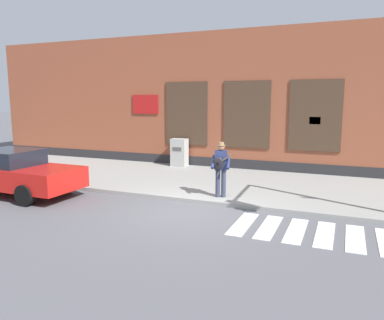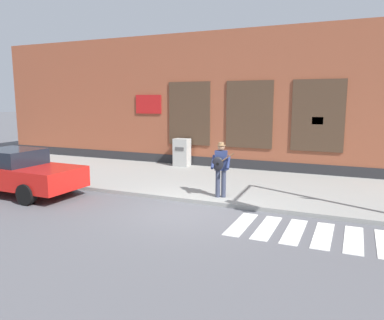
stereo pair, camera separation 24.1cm
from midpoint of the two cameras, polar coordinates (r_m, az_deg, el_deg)
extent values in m
plane|color=#56565B|center=(10.88, -0.12, -7.88)|extent=(160.00, 160.00, 0.00)
cube|color=gray|center=(14.22, 5.95, -3.57)|extent=(28.00, 5.71, 0.13)
cube|color=brown|center=(18.56, 10.77, 8.75)|extent=(28.00, 4.00, 6.21)
cube|color=#28282B|center=(16.85, 8.93, -0.90)|extent=(28.00, 0.04, 0.55)
cube|color=#473323|center=(17.54, -0.02, 7.08)|extent=(2.08, 0.06, 2.92)
cube|color=black|center=(17.54, -0.03, 7.08)|extent=(1.96, 0.03, 2.80)
cube|color=#473323|center=(16.60, 9.11, 6.85)|extent=(2.08, 0.06, 2.92)
cube|color=black|center=(16.59, 9.10, 6.85)|extent=(1.96, 0.03, 2.80)
cube|color=#473323|center=(16.11, 19.05, 6.40)|extent=(2.08, 0.06, 2.92)
cube|color=black|center=(16.10, 19.04, 6.40)|extent=(1.96, 0.03, 2.80)
cube|color=red|center=(18.51, -6.28, 8.44)|extent=(1.40, 0.04, 0.90)
cube|color=yellow|center=(16.10, 19.00, 5.69)|extent=(0.44, 0.02, 0.30)
cube|color=silver|center=(9.92, 8.22, -9.64)|extent=(0.42, 1.90, 0.01)
cube|color=silver|center=(9.78, 12.06, -10.04)|extent=(0.42, 1.90, 0.01)
cube|color=silver|center=(9.68, 16.01, -10.41)|extent=(0.42, 1.90, 0.01)
cube|color=silver|center=(9.62, 20.03, -10.73)|extent=(0.42, 1.90, 0.01)
cube|color=silver|center=(9.61, 24.09, -11.00)|extent=(0.42, 1.90, 0.01)
cube|color=red|center=(13.96, -24.50, -2.06)|extent=(4.64, 1.95, 0.68)
cube|color=black|center=(14.06, -25.32, 0.44)|extent=(1.88, 1.62, 0.52)
cube|color=silver|center=(12.75, -15.93, -2.27)|extent=(0.07, 0.24, 0.12)
cube|color=silver|center=(11.93, -19.52, -3.22)|extent=(0.07, 0.24, 0.12)
cylinder|color=black|center=(13.66, -17.97, -3.36)|extent=(0.67, 0.26, 0.66)
cylinder|color=black|center=(12.48, -23.44, -4.84)|extent=(0.67, 0.26, 0.66)
cylinder|color=black|center=(15.58, -25.18, -2.28)|extent=(0.67, 0.26, 0.66)
cylinder|color=#33384C|center=(11.90, 5.41, -3.62)|extent=(0.15, 0.15, 0.87)
cylinder|color=#33384C|center=(11.90, 4.54, -3.61)|extent=(0.15, 0.15, 0.87)
cube|color=navy|center=(11.76, 5.03, -0.06)|extent=(0.42, 0.30, 0.62)
sphere|color=#9E7051|center=(11.70, 5.06, 1.96)|extent=(0.22, 0.22, 0.22)
cylinder|color=olive|center=(11.70, 5.07, 2.25)|extent=(0.28, 0.27, 0.02)
cylinder|color=olive|center=(11.69, 5.07, 2.49)|extent=(0.18, 0.18, 0.09)
cylinder|color=navy|center=(11.65, 6.15, -0.37)|extent=(0.20, 0.52, 0.39)
cylinder|color=navy|center=(11.70, 3.81, -0.30)|extent=(0.20, 0.52, 0.39)
ellipsoid|color=black|center=(11.61, 4.55, -0.57)|extent=(0.38, 0.20, 0.44)
cylinder|color=black|center=(11.55, 4.51, -0.62)|extent=(0.09, 0.03, 0.09)
cylinder|color=brown|center=(11.54, 5.83, 0.26)|extent=(0.47, 0.14, 0.34)
cube|color=#ADADA8|center=(17.40, -1.15, 1.17)|extent=(0.72, 0.52, 1.28)
cube|color=#4C4C4C|center=(17.13, -1.53, 1.69)|extent=(0.43, 0.02, 0.16)
camera|label=1|loc=(0.12, -89.41, 0.09)|focal=35.00mm
camera|label=2|loc=(0.12, 90.59, -0.09)|focal=35.00mm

